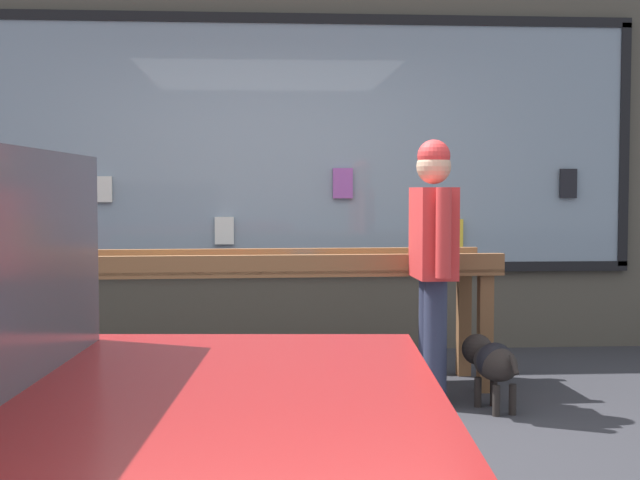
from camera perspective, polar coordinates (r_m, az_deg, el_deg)
The scene contains 5 objects.
ground_plane at distance 5.10m, azimuth -2.68°, elevation -11.69°, with size 40.00×40.00×0.00m, color #2D2D33.
shopfront_facade at distance 7.33m, azimuth -3.45°, elevation 7.00°, with size 7.73×0.29×3.63m.
display_table_main at distance 5.88m, azimuth -2.95°, elevation -2.39°, with size 2.92×0.78×0.91m.
person_browsing at distance 5.44m, azimuth 7.25°, elevation -0.76°, with size 0.23×0.65×1.62m.
small_dog at distance 5.46m, azimuth 10.94°, elevation -7.62°, with size 0.29×0.59×0.42m.
Camera 1 is at (-0.11, -4.93, 1.31)m, focal length 50.00 mm.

